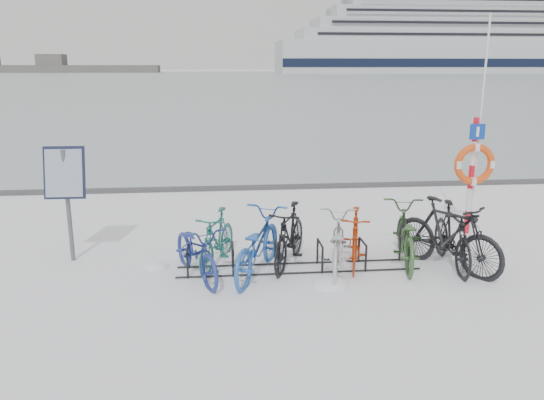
{
  "coord_description": "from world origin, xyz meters",
  "views": [
    {
      "loc": [
        -1.24,
        -8.16,
        3.28
      ],
      "look_at": [
        -0.38,
        0.6,
        1.04
      ],
      "focal_mm": 35.0,
      "sensor_mm": 36.0,
      "label": 1
    }
  ],
  "objects_px": {
    "cruise_ferry": "(457,40)",
    "info_board": "(65,180)",
    "bike_rack": "(298,259)",
    "lifebuoy_station": "(474,165)"
  },
  "relations": [
    {
      "from": "cruise_ferry",
      "to": "info_board",
      "type": "bearing_deg",
      "value": -115.6
    },
    {
      "from": "bike_rack",
      "to": "lifebuoy_station",
      "type": "height_order",
      "value": "lifebuoy_station"
    },
    {
      "from": "info_board",
      "to": "lifebuoy_station",
      "type": "xyz_separation_m",
      "value": [
        7.49,
        0.78,
        -0.02
      ]
    },
    {
      "from": "bike_rack",
      "to": "cruise_ferry",
      "type": "relative_size",
      "value": 0.03
    },
    {
      "from": "info_board",
      "to": "cruise_ferry",
      "type": "height_order",
      "value": "cruise_ferry"
    },
    {
      "from": "lifebuoy_station",
      "to": "cruise_ferry",
      "type": "xyz_separation_m",
      "value": [
        94.21,
        211.51,
        12.14
      ]
    },
    {
      "from": "info_board",
      "to": "cruise_ferry",
      "type": "bearing_deg",
      "value": 65.7
    },
    {
      "from": "bike_rack",
      "to": "info_board",
      "type": "height_order",
      "value": "info_board"
    },
    {
      "from": "info_board",
      "to": "bike_rack",
      "type": "bearing_deg",
      "value": -10.06
    },
    {
      "from": "bike_rack",
      "to": "info_board",
      "type": "distance_m",
      "value": 4.1
    }
  ]
}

